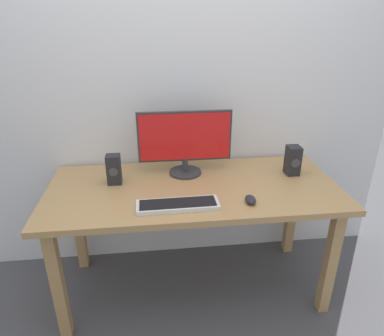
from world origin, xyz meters
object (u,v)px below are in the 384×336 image
(desk, at_px, (194,199))
(monitor, at_px, (185,141))
(keyboard_primary, at_px, (178,205))
(mouse, at_px, (250,200))
(speaker_left, at_px, (114,169))
(speaker_right, at_px, (293,160))

(desk, height_order, monitor, monitor)
(keyboard_primary, bearing_deg, desk, 64.22)
(desk, xyz_separation_m, keyboard_primary, (-0.11, -0.24, 0.10))
(mouse, relative_size, speaker_left, 0.51)
(desk, bearing_deg, monitor, 99.31)
(monitor, height_order, speaker_left, monitor)
(speaker_right, xyz_separation_m, speaker_left, (-1.13, -0.00, -0.00))
(keyboard_primary, xyz_separation_m, speaker_right, (0.77, 0.34, 0.08))
(mouse, bearing_deg, desk, 143.01)
(desk, relative_size, mouse, 18.61)
(monitor, distance_m, speaker_right, 0.70)
(mouse, bearing_deg, speaker_left, 158.87)
(desk, height_order, speaker_left, speaker_left)
(speaker_right, bearing_deg, mouse, -137.54)
(desk, xyz_separation_m, speaker_left, (-0.48, 0.10, 0.18))
(desk, height_order, keyboard_primary, keyboard_primary)
(speaker_right, bearing_deg, speaker_left, -179.83)
(desk, xyz_separation_m, monitor, (-0.03, 0.20, 0.31))
(keyboard_primary, relative_size, mouse, 4.75)
(monitor, distance_m, keyboard_primary, 0.49)
(monitor, bearing_deg, speaker_right, -8.00)
(speaker_left, bearing_deg, keyboard_primary, -42.70)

